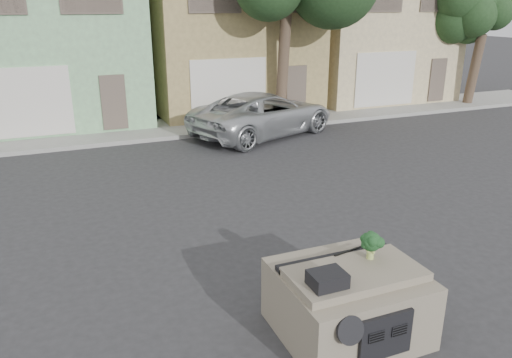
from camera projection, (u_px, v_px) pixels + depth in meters
ground_plane at (266, 247)px, 10.14m from camera, size 120.00×120.00×0.00m
sidewalk at (157, 130)px, 19.27m from camera, size 40.00×3.00×0.15m
townhouse_mint at (45, 27)px, 20.26m from camera, size 7.20×8.20×7.55m
townhouse_tan at (220, 24)px, 22.97m from camera, size 7.20×8.20×7.55m
townhouse_beige at (358, 22)px, 25.68m from camera, size 7.20×8.20×7.55m
silver_pickup at (263, 135)px, 18.79m from camera, size 6.38×4.61×1.61m
tree_near at (284, 15)px, 19.08m from camera, size 4.40×4.00×8.50m
tree_far at (478, 42)px, 23.10m from camera, size 3.20×3.00×6.00m
car_dashboard at (347, 299)px, 7.34m from camera, size 2.00×1.80×1.12m
instrument_hump at (327, 279)px, 6.61m from camera, size 0.48×0.38×0.20m
wiper_arm at (352, 250)px, 7.59m from camera, size 0.69×0.15×0.02m
broccoli at (371, 245)px, 7.29m from camera, size 0.46×0.46×0.43m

